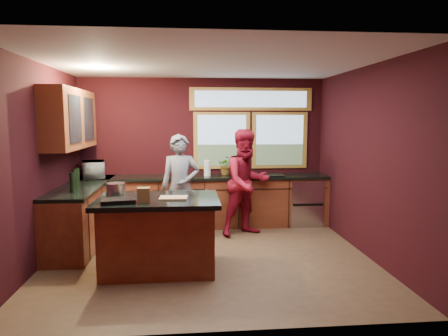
{
  "coord_description": "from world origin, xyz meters",
  "views": [
    {
      "loc": [
        -0.29,
        -5.46,
        1.95
      ],
      "look_at": [
        0.25,
        0.4,
        1.23
      ],
      "focal_mm": 32.0,
      "sensor_mm": 36.0,
      "label": 1
    }
  ],
  "objects": [
    {
      "name": "room_shell",
      "position": [
        -0.6,
        0.32,
        1.8
      ],
      "size": [
        4.52,
        4.02,
        2.71
      ],
      "color": "black",
      "rests_on": "ground"
    },
    {
      "name": "potted_plant",
      "position": [
        0.41,
        1.75,
        1.11
      ],
      "size": [
        0.32,
        0.27,
        0.35
      ],
      "primitive_type": "imported",
      "color": "#999999",
      "rests_on": "back_counter"
    },
    {
      "name": "black_tray",
      "position": [
        -1.13,
        -0.63,
        0.97
      ],
      "size": [
        0.44,
        0.34,
        0.05
      ],
      "primitive_type": "cube",
      "rotation": [
        0.0,
        0.0,
        0.15
      ],
      "color": "black",
      "rests_on": "island"
    },
    {
      "name": "person_red",
      "position": [
        0.69,
        1.09,
        0.89
      ],
      "size": [
        1.07,
        0.97,
        1.78
      ],
      "primitive_type": "imported",
      "rotation": [
        0.0,
        0.0,
        0.42
      ],
      "color": "maroon",
      "rests_on": "floor"
    },
    {
      "name": "left_counter",
      "position": [
        -1.95,
        0.85,
        0.47
      ],
      "size": [
        0.64,
        2.3,
        0.93
      ],
      "color": "#581F14",
      "rests_on": "floor"
    },
    {
      "name": "paper_bag",
      "position": [
        -0.83,
        -0.63,
        1.03
      ],
      "size": [
        0.16,
        0.13,
        0.18
      ],
      "primitive_type": "cube",
      "rotation": [
        0.0,
        0.0,
        0.09
      ],
      "color": "brown",
      "rests_on": "island"
    },
    {
      "name": "floor",
      "position": [
        0.0,
        0.0,
        0.0
      ],
      "size": [
        4.5,
        4.5,
        0.0
      ],
      "primitive_type": "plane",
      "color": "brown",
      "rests_on": "ground"
    },
    {
      "name": "island",
      "position": [
        -0.68,
        -0.38,
        0.48
      ],
      "size": [
        1.55,
        1.05,
        0.95
      ],
      "color": "#581F14",
      "rests_on": "floor"
    },
    {
      "name": "microwave",
      "position": [
        -1.92,
        1.59,
        1.08
      ],
      "size": [
        0.49,
        0.61,
        0.3
      ],
      "primitive_type": "imported",
      "rotation": [
        0.0,
        0.0,
        1.82
      ],
      "color": "#999999",
      "rests_on": "left_counter"
    },
    {
      "name": "back_counter",
      "position": [
        0.2,
        1.7,
        0.46
      ],
      "size": [
        4.5,
        0.64,
        0.93
      ],
      "color": "#581F14",
      "rests_on": "floor"
    },
    {
      "name": "paper_towel",
      "position": [
        0.06,
        1.7,
        1.07
      ],
      "size": [
        0.12,
        0.12,
        0.28
      ],
      "primitive_type": "cylinder",
      "color": "silver",
      "rests_on": "back_counter"
    },
    {
      "name": "stock_pot",
      "position": [
        -1.23,
        -0.23,
        1.03
      ],
      "size": [
        0.24,
        0.24,
        0.18
      ],
      "primitive_type": "cylinder",
      "color": "silver",
      "rests_on": "island"
    },
    {
      "name": "person_grey",
      "position": [
        -0.41,
        0.94,
        0.85
      ],
      "size": [
        0.62,
        0.41,
        1.71
      ],
      "primitive_type": "imported",
      "rotation": [
        0.0,
        0.0,
        -0.0
      ],
      "color": "slate",
      "rests_on": "floor"
    },
    {
      "name": "cutting_board",
      "position": [
        -0.48,
        -0.43,
        0.95
      ],
      "size": [
        0.36,
        0.27,
        0.02
      ],
      "primitive_type": "cube",
      "rotation": [
        0.0,
        0.0,
        -0.06
      ],
      "color": "tan",
      "rests_on": "island"
    }
  ]
}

